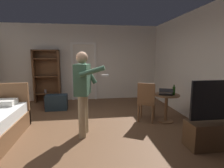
{
  "coord_description": "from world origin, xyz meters",
  "views": [
    {
      "loc": [
        0.31,
        -3.57,
        1.63
      ],
      "look_at": [
        0.84,
        0.28,
        1.01
      ],
      "focal_mm": 28.04,
      "sensor_mm": 36.0,
      "label": 1
    }
  ],
  "objects": [
    {
      "name": "bottle_on_table",
      "position": [
        2.36,
        0.34,
        0.8
      ],
      "size": [
        0.06,
        0.06,
        0.25
      ],
      "color": "#1B480F",
      "rests_on": "side_table"
    },
    {
      "name": "wooden_chair",
      "position": [
        1.73,
        0.49,
        0.54
      ],
      "size": [
        0.57,
        0.57,
        0.99
      ],
      "color": "brown",
      "rests_on": "ground_plane"
    },
    {
      "name": "suitcase_dark",
      "position": [
        -0.67,
        1.81,
        0.23
      ],
      "size": [
        0.64,
        0.37,
        0.47
      ],
      "primitive_type": "cube",
      "rotation": [
        0.0,
        0.0,
        0.01
      ],
      "color": "#1E2D38",
      "rests_on": "ground_plane"
    },
    {
      "name": "wall_back",
      "position": [
        0.0,
        3.11,
        1.38
      ],
      "size": [
        6.11,
        0.12,
        2.77
      ],
      "primitive_type": "cube",
      "color": "silver",
      "rests_on": "ground_plane"
    },
    {
      "name": "suitcase_small",
      "position": [
        -0.85,
        2.16,
        0.16
      ],
      "size": [
        0.54,
        0.43,
        0.31
      ],
      "primitive_type": "cube",
      "rotation": [
        0.0,
        0.0,
        0.1
      ],
      "color": "#4C1919",
      "rests_on": "ground_plane"
    },
    {
      "name": "wall_right",
      "position": [
        2.99,
        0.0,
        1.38
      ],
      "size": [
        0.12,
        6.34,
        2.77
      ],
      "primitive_type": "cube",
      "color": "silver",
      "rests_on": "ground_plane"
    },
    {
      "name": "ground_plane",
      "position": [
        0.0,
        0.0,
        0.0
      ],
      "size": [
        6.71,
        6.71,
        0.0
      ],
      "primitive_type": "plane",
      "color": "brown"
    },
    {
      "name": "bookshelf",
      "position": [
        -1.14,
        2.89,
        1.0
      ],
      "size": [
        0.91,
        0.32,
        1.85
      ],
      "color": "brown",
      "rests_on": "ground_plane"
    },
    {
      "name": "person_blue_shirt",
      "position": [
        0.2,
        -0.05,
        1.01
      ],
      "size": [
        0.65,
        0.71,
        1.72
      ],
      "color": "tan",
      "rests_on": "ground_plane"
    },
    {
      "name": "doorway_frame",
      "position": [
        0.16,
        3.03,
        1.22
      ],
      "size": [
        0.93,
        0.08,
        2.13
      ],
      "color": "white",
      "rests_on": "ground_plane"
    },
    {
      "name": "laptop",
      "position": [
        2.18,
        0.38,
        0.75
      ],
      "size": [
        0.42,
        0.42,
        0.15
      ],
      "color": "black",
      "rests_on": "side_table"
    },
    {
      "name": "tv_flatscreen",
      "position": [
        2.63,
        -0.88,
        0.35
      ],
      "size": [
        1.2,
        0.4,
        1.23
      ],
      "color": "#4C331E",
      "rests_on": "ground_plane"
    },
    {
      "name": "side_table",
      "position": [
        2.22,
        0.42,
        0.47
      ],
      "size": [
        0.62,
        0.62,
        0.7
      ],
      "color": "brown",
      "rests_on": "ground_plane"
    }
  ]
}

